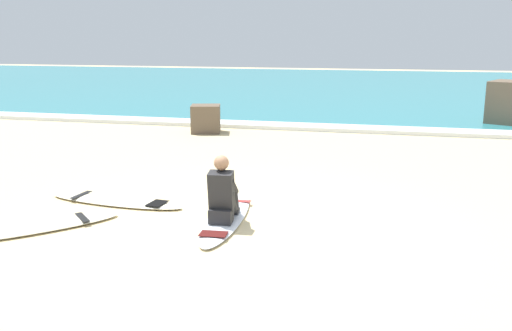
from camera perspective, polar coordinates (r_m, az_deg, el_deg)
ground_plane at (r=7.93m, az=-1.44°, el=-6.23°), size 80.00×80.00×0.00m
sea at (r=29.79m, az=10.05°, el=7.92°), size 80.00×28.00×0.10m
breaking_foam at (r=16.24m, az=6.65°, el=3.89°), size 80.00×0.90×0.11m
surfboard_main at (r=8.22m, az=-3.04°, el=-5.29°), size 0.73×2.61×0.08m
surfer_seated at (r=7.89m, az=-3.44°, el=-3.04°), size 0.41×0.73×0.95m
surfboard_spare_near at (r=9.28m, az=-14.14°, el=-3.52°), size 2.41×0.75×0.08m
surfboard_spare_far at (r=8.35m, az=-21.71°, el=-5.93°), size 2.01×2.04×0.08m
shoreline_rock at (r=15.62m, az=-5.16°, el=4.78°), size 0.95×0.91×0.77m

